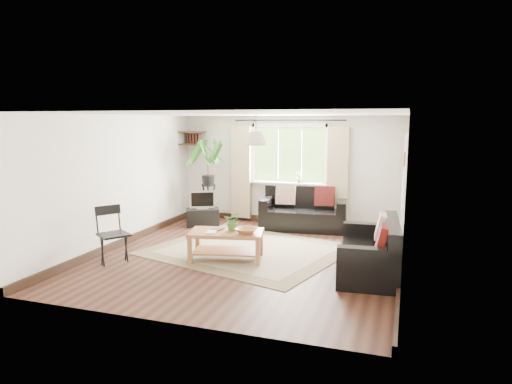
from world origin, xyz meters
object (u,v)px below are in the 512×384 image
(coffee_table, at_px, (226,246))
(folding_chair, at_px, (114,236))
(sofa_back, at_px, (304,209))
(sofa_right, at_px, (369,249))
(tv_stand, at_px, (203,217))
(palm_stand, at_px, (208,181))

(coffee_table, xyz_separation_m, folding_chair, (-1.64, -0.75, 0.22))
(sofa_back, distance_m, folding_chair, 4.08)
(sofa_right, xyz_separation_m, folding_chair, (-3.94, -0.78, 0.07))
(sofa_right, distance_m, folding_chair, 4.02)
(sofa_back, height_order, tv_stand, sofa_back)
(sofa_back, height_order, sofa_right, sofa_back)
(sofa_back, relative_size, palm_stand, 0.94)
(tv_stand, relative_size, palm_stand, 0.37)
(coffee_table, xyz_separation_m, tv_stand, (-1.44, 2.15, -0.06))
(tv_stand, relative_size, folding_chair, 0.76)
(palm_stand, height_order, folding_chair, palm_stand)
(sofa_back, bearing_deg, sofa_right, -63.94)
(sofa_right, bearing_deg, folding_chair, -83.12)
(sofa_back, relative_size, coffee_table, 1.49)
(sofa_back, relative_size, sofa_right, 1.06)
(sofa_right, relative_size, folding_chair, 1.82)
(coffee_table, bearing_deg, folding_chair, -155.45)
(tv_stand, bearing_deg, folding_chair, -120.48)
(tv_stand, bearing_deg, sofa_right, -56.14)
(folding_chair, bearing_deg, tv_stand, 29.73)
(sofa_right, distance_m, tv_stand, 4.30)
(tv_stand, distance_m, folding_chair, 2.93)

